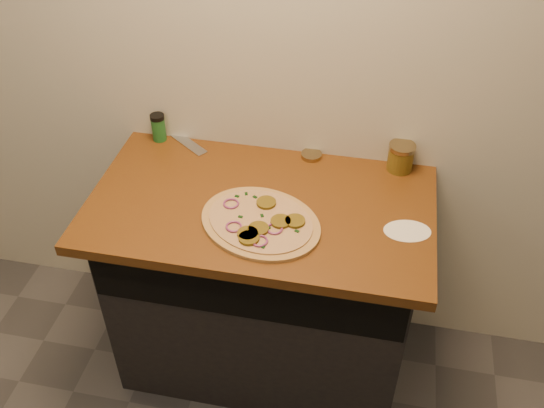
% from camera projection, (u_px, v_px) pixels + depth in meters
% --- Properties ---
extents(cabinet, '(1.10, 0.60, 0.86)m').
position_uv_depth(cabinet, '(264.00, 287.00, 2.43)').
color(cabinet, black).
rests_on(cabinet, ground).
extents(countertop, '(1.20, 0.70, 0.04)m').
position_uv_depth(countertop, '(261.00, 206.00, 2.12)').
color(countertop, brown).
rests_on(countertop, cabinet).
extents(pizza, '(0.54, 0.54, 0.03)m').
position_uv_depth(pizza, '(261.00, 222.00, 2.01)').
color(pizza, tan).
rests_on(pizza, countertop).
extents(chefs_knife, '(0.29, 0.23, 0.02)m').
position_uv_depth(chefs_knife, '(174.00, 132.00, 2.43)').
color(chefs_knife, '#B7BAC1').
rests_on(chefs_knife, countertop).
extents(mason_jar_lid, '(0.10, 0.10, 0.02)m').
position_uv_depth(mason_jar_lid, '(311.00, 155.00, 2.31)').
color(mason_jar_lid, '#8F7B53').
rests_on(mason_jar_lid, countertop).
extents(salsa_jar, '(0.10, 0.10, 0.11)m').
position_uv_depth(salsa_jar, '(401.00, 157.00, 2.22)').
color(salsa_jar, maroon).
rests_on(salsa_jar, countertop).
extents(spice_shaker, '(0.06, 0.06, 0.11)m').
position_uv_depth(spice_shaker, '(158.00, 127.00, 2.37)').
color(spice_shaker, '#1E6126').
rests_on(spice_shaker, countertop).
extents(flour_spill, '(0.18, 0.18, 0.00)m').
position_uv_depth(flour_spill, '(407.00, 231.00, 1.99)').
color(flour_spill, white).
rests_on(flour_spill, countertop).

